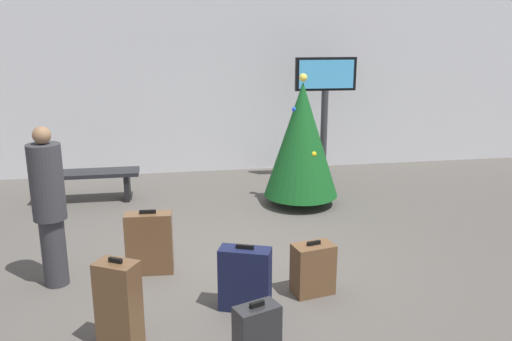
{
  "coord_description": "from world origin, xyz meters",
  "views": [
    {
      "loc": [
        -0.67,
        -5.76,
        2.67
      ],
      "look_at": [
        0.42,
        0.65,
        0.9
      ],
      "focal_mm": 37.46,
      "sensor_mm": 36.0,
      "label": 1
    }
  ],
  "objects": [
    {
      "name": "suitcase_2",
      "position": [
        0.74,
        -0.93,
        0.27
      ],
      "size": [
        0.46,
        0.33,
        0.57
      ],
      "color": "brown",
      "rests_on": "ground_plane"
    },
    {
      "name": "suitcase_0",
      "position": [
        -1.14,
        -1.58,
        0.39
      ],
      "size": [
        0.41,
        0.36,
        0.82
      ],
      "color": "brown",
      "rests_on": "ground_plane"
    },
    {
      "name": "flight_info_kiosk",
      "position": [
        2.03,
        3.09,
        1.55
      ],
      "size": [
        1.05,
        0.13,
        2.15
      ],
      "color": "#333338",
      "rests_on": "ground_plane"
    },
    {
      "name": "holiday_tree",
      "position": [
        1.32,
        1.86,
        1.02
      ],
      "size": [
        1.12,
        1.12,
        2.0
      ],
      "color": "#4C3319",
      "rests_on": "ground_plane"
    },
    {
      "name": "back_wall",
      "position": [
        0.0,
        4.15,
        1.57
      ],
      "size": [
        16.0,
        0.2,
        3.14
      ],
      "primitive_type": "cube",
      "color": "silver",
      "rests_on": "ground_plane"
    },
    {
      "name": "traveller_0",
      "position": [
        -1.9,
        -0.29,
        0.9
      ],
      "size": [
        0.43,
        0.43,
        1.71
      ],
      "color": "#333338",
      "rests_on": "ground_plane"
    },
    {
      "name": "suitcase_3",
      "position": [
        -0.92,
        -0.17,
        0.35
      ],
      "size": [
        0.52,
        0.24,
        0.74
      ],
      "color": "brown",
      "rests_on": "ground_plane"
    },
    {
      "name": "ground_plane",
      "position": [
        0.0,
        0.0,
        0.0
      ],
      "size": [
        16.0,
        16.0,
        0.0
      ],
      "primitive_type": "plane",
      "color": "#514C47"
    },
    {
      "name": "suitcase_1",
      "position": [
        -0.04,
        -2.13,
        0.29
      ],
      "size": [
        0.39,
        0.3,
        0.62
      ],
      "color": "#232326",
      "rests_on": "ground_plane"
    },
    {
      "name": "waiting_bench",
      "position": [
        -1.91,
        2.55,
        0.36
      ],
      "size": [
        1.56,
        0.44,
        0.48
      ],
      "color": "black",
      "rests_on": "ground_plane"
    },
    {
      "name": "suitcase_4",
      "position": [
        0.01,
        -1.13,
        0.32
      ],
      "size": [
        0.53,
        0.37,
        0.67
      ],
      "color": "#141938",
      "rests_on": "ground_plane"
    }
  ]
}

